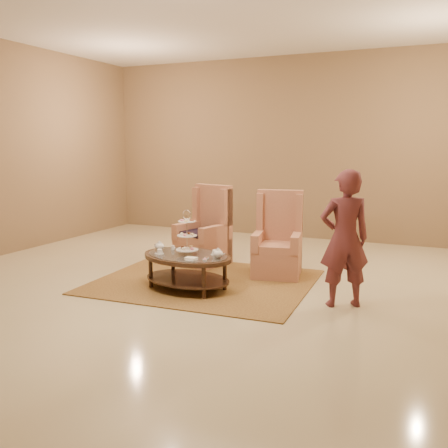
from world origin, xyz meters
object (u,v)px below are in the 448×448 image
at_px(armchair_right, 278,247).
at_px(person, 345,239).
at_px(tea_table, 187,261).
at_px(armchair_left, 206,238).

xyz_separation_m(armchair_right, person, (1.09, -0.99, 0.38)).
bearing_deg(person, tea_table, -24.05).
xyz_separation_m(tea_table, person, (1.92, 0.15, 0.41)).
bearing_deg(armchair_right, armchair_left, 159.86).
relative_size(armchair_left, armchair_right, 1.02).
distance_m(tea_table, person, 1.97).
relative_size(tea_table, person, 0.87).
height_order(tea_table, armchair_right, armchair_right).
distance_m(armchair_right, person, 1.53).
height_order(armchair_left, armchair_right, armchair_left).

